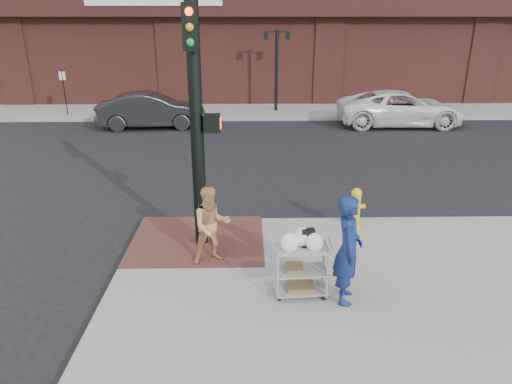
{
  "coord_description": "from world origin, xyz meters",
  "views": [
    {
      "loc": [
        0.47,
        -7.91,
        4.55
      ],
      "look_at": [
        0.65,
        0.86,
        1.25
      ],
      "focal_mm": 32.0,
      "sensor_mm": 36.0,
      "label": 1
    }
  ],
  "objects_px": {
    "woman_blue": "(348,250)",
    "utility_cart": "(301,266)",
    "minivan_white": "(400,108)",
    "sedan_dark": "(152,110)",
    "traffic_signal_pole": "(197,117)",
    "lamp_post": "(277,62)",
    "fire_hydrant": "(356,207)",
    "pedestrian_tan": "(211,225)"
  },
  "relations": [
    {
      "from": "woman_blue",
      "to": "utility_cart",
      "type": "bearing_deg",
      "value": 88.4
    },
    {
      "from": "woman_blue",
      "to": "minivan_white",
      "type": "relative_size",
      "value": 0.33
    },
    {
      "from": "sedan_dark",
      "to": "traffic_signal_pole",
      "type": "bearing_deg",
      "value": -168.47
    },
    {
      "from": "lamp_post",
      "to": "traffic_signal_pole",
      "type": "height_order",
      "value": "traffic_signal_pole"
    },
    {
      "from": "lamp_post",
      "to": "woman_blue",
      "type": "height_order",
      "value": "lamp_post"
    },
    {
      "from": "fire_hydrant",
      "to": "sedan_dark",
      "type": "bearing_deg",
      "value": 121.2
    },
    {
      "from": "pedestrian_tan",
      "to": "utility_cart",
      "type": "bearing_deg",
      "value": -55.2
    },
    {
      "from": "pedestrian_tan",
      "to": "minivan_white",
      "type": "relative_size",
      "value": 0.27
    },
    {
      "from": "sedan_dark",
      "to": "utility_cart",
      "type": "distance_m",
      "value": 14.77
    },
    {
      "from": "traffic_signal_pole",
      "to": "woman_blue",
      "type": "bearing_deg",
      "value": -39.81
    },
    {
      "from": "traffic_signal_pole",
      "to": "minivan_white",
      "type": "relative_size",
      "value": 0.88
    },
    {
      "from": "lamp_post",
      "to": "utility_cart",
      "type": "height_order",
      "value": "lamp_post"
    },
    {
      "from": "woman_blue",
      "to": "fire_hydrant",
      "type": "xyz_separation_m",
      "value": [
        0.81,
        2.9,
        -0.46
      ]
    },
    {
      "from": "woman_blue",
      "to": "lamp_post",
      "type": "bearing_deg",
      "value": 10.44
    },
    {
      "from": "minivan_white",
      "to": "utility_cart",
      "type": "bearing_deg",
      "value": 157.26
    },
    {
      "from": "pedestrian_tan",
      "to": "utility_cart",
      "type": "distance_m",
      "value": 1.99
    },
    {
      "from": "sedan_dark",
      "to": "fire_hydrant",
      "type": "distance_m",
      "value": 12.95
    },
    {
      "from": "woman_blue",
      "to": "utility_cart",
      "type": "height_order",
      "value": "woman_blue"
    },
    {
      "from": "traffic_signal_pole",
      "to": "utility_cart",
      "type": "distance_m",
      "value": 3.45
    },
    {
      "from": "woman_blue",
      "to": "minivan_white",
      "type": "height_order",
      "value": "woman_blue"
    },
    {
      "from": "sedan_dark",
      "to": "minivan_white",
      "type": "xyz_separation_m",
      "value": [
        11.31,
        0.22,
        0.01
      ]
    },
    {
      "from": "pedestrian_tan",
      "to": "fire_hydrant",
      "type": "xyz_separation_m",
      "value": [
        3.13,
        1.56,
        -0.3
      ]
    },
    {
      "from": "woman_blue",
      "to": "pedestrian_tan",
      "type": "relative_size",
      "value": 1.22
    },
    {
      "from": "lamp_post",
      "to": "sedan_dark",
      "type": "relative_size",
      "value": 0.84
    },
    {
      "from": "utility_cart",
      "to": "fire_hydrant",
      "type": "xyz_separation_m",
      "value": [
        1.54,
        2.75,
        -0.08
      ]
    },
    {
      "from": "traffic_signal_pole",
      "to": "sedan_dark",
      "type": "height_order",
      "value": "traffic_signal_pole"
    },
    {
      "from": "traffic_signal_pole",
      "to": "sedan_dark",
      "type": "relative_size",
      "value": 1.05
    },
    {
      "from": "lamp_post",
      "to": "utility_cart",
      "type": "relative_size",
      "value": 3.3
    },
    {
      "from": "sedan_dark",
      "to": "minivan_white",
      "type": "height_order",
      "value": "minivan_white"
    },
    {
      "from": "traffic_signal_pole",
      "to": "utility_cart",
      "type": "xyz_separation_m",
      "value": [
        1.85,
        -1.99,
        -2.13
      ]
    },
    {
      "from": "pedestrian_tan",
      "to": "fire_hydrant",
      "type": "relative_size",
      "value": 1.67
    },
    {
      "from": "lamp_post",
      "to": "sedan_dark",
      "type": "xyz_separation_m",
      "value": [
        -5.8,
        -3.39,
        -1.84
      ]
    },
    {
      "from": "minivan_white",
      "to": "traffic_signal_pole",
      "type": "bearing_deg",
      "value": 147.34
    },
    {
      "from": "sedan_dark",
      "to": "fire_hydrant",
      "type": "relative_size",
      "value": 5.16
    },
    {
      "from": "lamp_post",
      "to": "pedestrian_tan",
      "type": "xyz_separation_m",
      "value": [
        -2.22,
        -16.03,
        -1.7
      ]
    },
    {
      "from": "woman_blue",
      "to": "utility_cart",
      "type": "xyz_separation_m",
      "value": [
        -0.73,
        0.15,
        -0.38
      ]
    },
    {
      "from": "minivan_white",
      "to": "fire_hydrant",
      "type": "xyz_separation_m",
      "value": [
        -4.6,
        -11.29,
        -0.17
      ]
    },
    {
      "from": "lamp_post",
      "to": "fire_hydrant",
      "type": "bearing_deg",
      "value": -86.4
    },
    {
      "from": "lamp_post",
      "to": "woman_blue",
      "type": "distance_m",
      "value": 17.44
    },
    {
      "from": "lamp_post",
      "to": "minivan_white",
      "type": "distance_m",
      "value": 6.62
    },
    {
      "from": "minivan_white",
      "to": "lamp_post",
      "type": "bearing_deg",
      "value": 60.97
    },
    {
      "from": "sedan_dark",
      "to": "fire_hydrant",
      "type": "xyz_separation_m",
      "value": [
        6.71,
        -11.08,
        -0.16
      ]
    }
  ]
}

